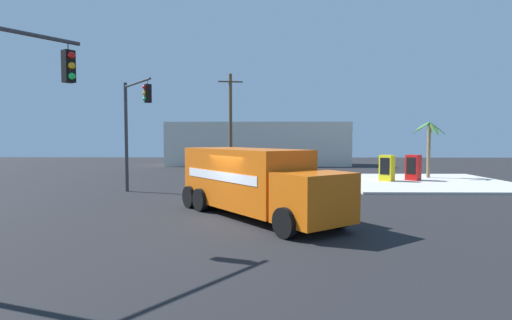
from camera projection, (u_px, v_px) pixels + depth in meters
The scene contains 9 objects.
ground_plane at pixel (238, 218), 15.83m from camera, with size 100.00×100.00×0.00m, color black.
sidewalk_corner_far at pixel (425, 182), 28.13m from camera, with size 11.68×11.68×0.14m, color beige.
delivery_truck at pixel (254, 181), 16.08m from camera, with size 7.02×8.23×2.75m.
traffic_light_secondary at pixel (132, 120), 22.52m from camera, with size 2.56×3.42×6.48m.
vending_machine_red at pixel (387, 168), 28.26m from camera, with size 1.17×1.15×1.85m.
vending_machine_blue at pixel (413, 167), 28.72m from camera, with size 1.17×1.17×1.85m.
palm_tree_far at pixel (429, 141), 30.55m from camera, with size 2.54×2.38×4.34m.
utility_pole at pixel (231, 122), 35.89m from camera, with size 2.19×0.46×8.99m.
building_backdrop at pixel (258, 144), 46.99m from camera, with size 21.01×6.00×5.02m, color beige.
Camera 1 is at (0.99, -15.67, 3.20)m, focal length 27.78 mm.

